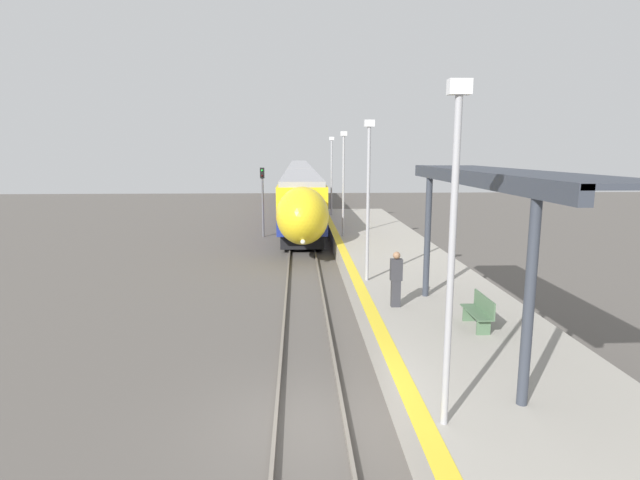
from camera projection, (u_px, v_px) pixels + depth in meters
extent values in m
plane|color=#56514C|center=(310.00, 427.00, 10.36)|extent=(120.00, 120.00, 0.00)
cube|color=slate|center=(275.00, 424.00, 10.31)|extent=(0.08, 90.00, 0.15)
cube|color=slate|center=(345.00, 423.00, 10.38)|extent=(0.08, 90.00, 0.15)
cube|color=black|center=(301.00, 218.00, 38.04)|extent=(2.47, 20.48, 0.88)
cube|color=navy|center=(301.00, 206.00, 37.88)|extent=(2.80, 22.27, 0.94)
cube|color=red|center=(301.00, 198.00, 37.77)|extent=(2.82, 22.27, 0.32)
cube|color=yellow|center=(301.00, 187.00, 37.62)|extent=(2.80, 22.27, 1.42)
cube|color=black|center=(301.00, 188.00, 37.63)|extent=(2.83, 20.48, 0.78)
cube|color=#9E9EA3|center=(301.00, 175.00, 37.47)|extent=(2.52, 22.27, 0.30)
cylinder|color=black|center=(290.00, 239.00, 30.17)|extent=(0.12, 0.94, 0.94)
cylinder|color=black|center=(314.00, 238.00, 30.23)|extent=(0.12, 0.94, 0.94)
cylinder|color=black|center=(291.00, 233.00, 32.33)|extent=(0.12, 0.94, 0.94)
cylinder|color=black|center=(313.00, 233.00, 32.39)|extent=(0.12, 0.94, 0.94)
cylinder|color=black|center=(292.00, 212.00, 43.75)|extent=(0.12, 0.94, 0.94)
cylinder|color=black|center=(309.00, 212.00, 43.81)|extent=(0.12, 0.94, 0.94)
cylinder|color=black|center=(293.00, 209.00, 45.91)|extent=(0.12, 0.94, 0.94)
cylinder|color=black|center=(308.00, 209.00, 45.98)|extent=(0.12, 0.94, 0.94)
ellipsoid|color=yellow|center=(302.00, 216.00, 25.43)|extent=(2.69, 4.10, 2.94)
ellipsoid|color=black|center=(303.00, 207.00, 24.85)|extent=(1.96, 2.39, 1.50)
sphere|color=#F9F4CC|center=(303.00, 242.00, 24.11)|extent=(0.24, 0.24, 0.24)
cube|color=black|center=(300.00, 193.00, 60.73)|extent=(2.47, 20.48, 0.88)
cube|color=navy|center=(300.00, 186.00, 60.57)|extent=(2.80, 22.27, 0.94)
cube|color=red|center=(300.00, 181.00, 60.47)|extent=(2.82, 22.27, 0.32)
cube|color=yellow|center=(300.00, 174.00, 60.31)|extent=(2.80, 22.27, 1.42)
cube|color=black|center=(300.00, 174.00, 60.33)|extent=(2.83, 20.48, 0.78)
cube|color=#9E9EA3|center=(300.00, 166.00, 60.17)|extent=(2.52, 22.27, 0.30)
cylinder|color=black|center=(293.00, 201.00, 52.86)|extent=(0.12, 0.94, 0.94)
cylinder|color=black|center=(307.00, 201.00, 52.92)|extent=(0.12, 0.94, 0.94)
cylinder|color=black|center=(294.00, 199.00, 55.03)|extent=(0.12, 0.94, 0.94)
cylinder|color=black|center=(307.00, 199.00, 55.09)|extent=(0.12, 0.94, 0.94)
cylinder|color=black|center=(294.00, 191.00, 66.44)|extent=(0.12, 0.94, 0.94)
cylinder|color=black|center=(305.00, 191.00, 66.51)|extent=(0.12, 0.94, 0.94)
cylinder|color=black|center=(294.00, 190.00, 68.61)|extent=(0.12, 0.94, 0.94)
cylinder|color=black|center=(305.00, 190.00, 68.67)|extent=(0.12, 0.94, 0.94)
cube|color=black|center=(299.00, 182.00, 83.43)|extent=(2.47, 20.48, 0.88)
cube|color=navy|center=(299.00, 177.00, 83.27)|extent=(2.80, 22.27, 0.94)
cube|color=red|center=(299.00, 173.00, 83.16)|extent=(2.82, 22.27, 0.32)
cube|color=yellow|center=(299.00, 168.00, 83.01)|extent=(2.80, 22.27, 1.42)
cube|color=black|center=(299.00, 168.00, 83.02)|extent=(2.83, 20.48, 0.78)
cube|color=#9E9EA3|center=(299.00, 163.00, 82.86)|extent=(2.52, 22.27, 0.30)
cylinder|color=black|center=(295.00, 187.00, 75.55)|extent=(0.12, 0.94, 0.94)
cylinder|color=black|center=(304.00, 187.00, 75.62)|extent=(0.12, 0.94, 0.94)
cylinder|color=black|center=(295.00, 186.00, 77.72)|extent=(0.12, 0.94, 0.94)
cylinder|color=black|center=(304.00, 186.00, 77.78)|extent=(0.12, 0.94, 0.94)
cylinder|color=black|center=(295.00, 181.00, 89.14)|extent=(0.12, 0.94, 0.94)
cylinder|color=black|center=(303.00, 181.00, 89.20)|extent=(0.12, 0.94, 0.94)
cylinder|color=black|center=(295.00, 181.00, 91.30)|extent=(0.12, 0.94, 0.94)
cylinder|color=black|center=(303.00, 181.00, 91.36)|extent=(0.12, 0.94, 0.94)
cube|color=#9E998E|center=(514.00, 401.00, 10.46)|extent=(5.06, 64.00, 0.93)
cube|color=yellow|center=(404.00, 383.00, 10.28)|extent=(0.40, 64.00, 0.01)
cube|color=#4C6B4C|center=(483.00, 327.00, 12.96)|extent=(0.36, 0.06, 0.42)
cube|color=#4C6B4C|center=(469.00, 314.00, 14.03)|extent=(0.36, 0.06, 0.42)
cube|color=#4C6B4C|center=(476.00, 312.00, 13.46)|extent=(0.44, 1.46, 0.03)
cube|color=#4C6B4C|center=(484.00, 304.00, 13.42)|extent=(0.04, 1.46, 0.44)
cube|color=#333338|center=(396.00, 293.00, 15.31)|extent=(0.28, 0.20, 0.84)
cube|color=#333338|center=(396.00, 270.00, 15.18)|extent=(0.36, 0.22, 0.66)
sphere|color=#936B4C|center=(397.00, 255.00, 15.10)|extent=(0.23, 0.23, 0.23)
cylinder|color=#59595E|center=(263.00, 208.00, 33.29)|extent=(0.14, 0.14, 3.92)
cube|color=black|center=(262.00, 173.00, 32.89)|extent=(0.28, 0.20, 0.70)
sphere|color=#1ED833|center=(262.00, 170.00, 32.75)|extent=(0.14, 0.14, 0.14)
sphere|color=#330A0A|center=(262.00, 176.00, 32.81)|extent=(0.14, 0.14, 0.14)
cylinder|color=#9E9EA3|center=(451.00, 269.00, 8.27)|extent=(0.12, 0.12, 5.58)
cube|color=silver|center=(460.00, 87.00, 7.77)|extent=(0.36, 0.20, 0.24)
cylinder|color=#9E9EA3|center=(368.00, 206.00, 18.05)|extent=(0.12, 0.12, 5.58)
cube|color=silver|center=(369.00, 123.00, 17.54)|extent=(0.36, 0.20, 0.24)
cylinder|color=#9E9EA3|center=(343.00, 187.00, 27.83)|extent=(0.12, 0.12, 5.58)
cube|color=silver|center=(344.00, 134.00, 27.32)|extent=(0.36, 0.20, 0.24)
cylinder|color=#9E9EA3|center=(331.00, 178.00, 37.60)|extent=(0.12, 0.12, 5.58)
cube|color=silver|center=(332.00, 138.00, 37.10)|extent=(0.36, 0.20, 0.24)
cylinder|color=#333842|center=(529.00, 303.00, 9.08)|extent=(0.20, 0.20, 3.97)
cylinder|color=#333842|center=(428.00, 237.00, 16.19)|extent=(0.20, 0.20, 3.97)
cube|color=#333842|center=(468.00, 178.00, 12.27)|extent=(0.24, 10.22, 0.36)
cube|color=#333842|center=(504.00, 173.00, 12.29)|extent=(2.00, 10.22, 0.10)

